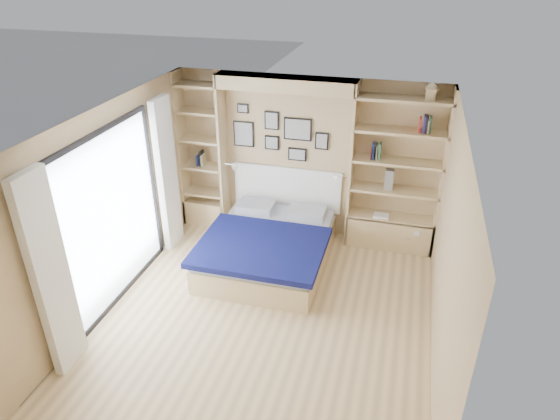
# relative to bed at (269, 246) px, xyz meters

# --- Properties ---
(ground) EXTENTS (4.50, 4.50, 0.00)m
(ground) POSITION_rel_bed_xyz_m (0.31, -1.16, -0.28)
(ground) COLOR #DCB880
(ground) RESTS_ON ground
(room_shell) EXTENTS (4.50, 4.50, 4.50)m
(room_shell) POSITION_rel_bed_xyz_m (-0.08, 0.36, 0.80)
(room_shell) COLOR tan
(room_shell) RESTS_ON ground
(bed) EXTENTS (1.72, 2.15, 1.07)m
(bed) POSITION_rel_bed_xyz_m (0.00, 0.00, 0.00)
(bed) COLOR tan
(bed) RESTS_ON ground
(photo_gallery) EXTENTS (1.48, 0.02, 0.82)m
(photo_gallery) POSITION_rel_bed_xyz_m (-0.14, 1.06, 1.33)
(photo_gallery) COLOR black
(photo_gallery) RESTS_ON ground
(reading_lamps) EXTENTS (1.92, 0.12, 0.15)m
(reading_lamps) POSITION_rel_bed_xyz_m (0.01, 0.84, 0.83)
(reading_lamps) COLOR silver
(reading_lamps) RESTS_ON ground
(shelf_decor) EXTENTS (3.50, 0.23, 2.03)m
(shelf_decor) POSITION_rel_bed_xyz_m (1.37, 0.91, 1.41)
(shelf_decor) COLOR maroon
(shelf_decor) RESTS_ON ground
(deck) EXTENTS (3.20, 4.00, 0.05)m
(deck) POSITION_rel_bed_xyz_m (-3.29, -1.16, -0.28)
(deck) COLOR #746956
(deck) RESTS_ON ground
(deck_chair) EXTENTS (0.67, 0.95, 0.88)m
(deck_chair) POSITION_rel_bed_xyz_m (-2.52, -0.54, 0.15)
(deck_chair) COLOR tan
(deck_chair) RESTS_ON ground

